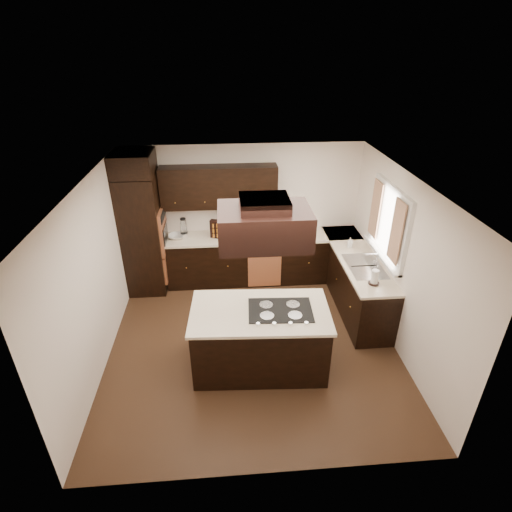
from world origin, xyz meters
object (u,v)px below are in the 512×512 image
island (260,339)px  range_hood (264,226)px  oven_column (143,235)px  spice_rack (221,229)px

island → range_hood: size_ratio=1.67×
range_hood → island: bearing=117.4°
oven_column → range_hood: (1.88, -2.25, 1.10)m
range_hood → oven_column: bearing=129.7°
oven_column → island: bearing=-49.9°
oven_column → island: oven_column is taller
spice_rack → oven_column: bearing=-158.2°
island → spice_rack: 2.37m
oven_column → island: 2.92m
range_hood → spice_rack: 2.60m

